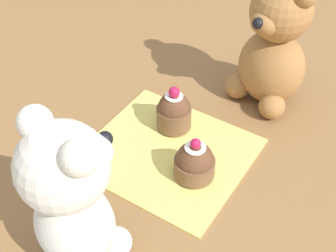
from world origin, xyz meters
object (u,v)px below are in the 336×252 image
at_px(cupcake_near_tan_bear, 174,112).
at_px(teddy_bear_cream, 71,195).
at_px(cupcake_near_cream_bear, 195,162).
at_px(teddy_bear_tan, 274,47).

bearing_deg(cupcake_near_tan_bear, teddy_bear_cream, 95.40).
bearing_deg(cupcake_near_tan_bear, cupcake_near_cream_bear, 137.93).
distance_m(teddy_bear_tan, cupcake_near_cream_bear, 0.23).
bearing_deg(cupcake_near_cream_bear, teddy_bear_cream, 72.89).
height_order(teddy_bear_cream, cupcake_near_cream_bear, teddy_bear_cream).
height_order(teddy_bear_tan, cupcake_near_tan_bear, teddy_bear_tan).
relative_size(teddy_bear_tan, cupcake_near_cream_bear, 3.27).
relative_size(teddy_bear_cream, cupcake_near_cream_bear, 3.16).
height_order(teddy_bear_tan, cupcake_near_cream_bear, teddy_bear_tan).
xyz_separation_m(teddy_bear_tan, cupcake_near_tan_bear, (0.09, 0.15, -0.07)).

